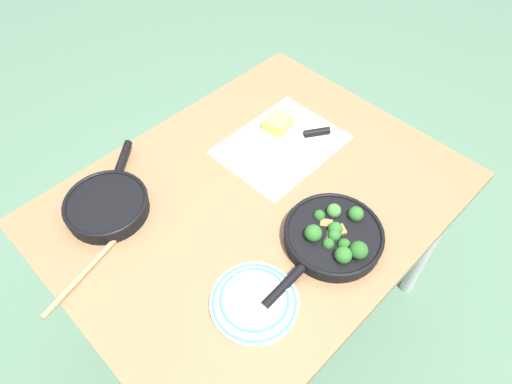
% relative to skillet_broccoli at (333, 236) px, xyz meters
% --- Properties ---
extents(ground_plane, '(14.00, 14.00, 0.00)m').
position_rel_skillet_broccoli_xyz_m(ground_plane, '(0.03, -0.25, -0.75)').
color(ground_plane, '#51755B').
extents(dining_table_red, '(1.14, 0.89, 0.72)m').
position_rel_skillet_broccoli_xyz_m(dining_table_red, '(0.03, -0.25, -0.11)').
color(dining_table_red, olive).
rests_on(dining_table_red, ground_plane).
extents(skillet_broccoli, '(0.40, 0.26, 0.08)m').
position_rel_skillet_broccoli_xyz_m(skillet_broccoli, '(0.00, 0.00, 0.00)').
color(skillet_broccoli, black).
rests_on(skillet_broccoli, dining_table_red).
extents(skillet_eggs, '(0.31, 0.28, 0.05)m').
position_rel_skillet_broccoli_xyz_m(skillet_eggs, '(0.36, -0.51, -0.00)').
color(skillet_eggs, black).
rests_on(skillet_eggs, dining_table_red).
extents(wooden_spoon, '(0.35, 0.12, 0.02)m').
position_rel_skillet_broccoli_xyz_m(wooden_spoon, '(0.44, -0.40, -0.02)').
color(wooden_spoon, tan).
rests_on(wooden_spoon, dining_table_red).
extents(parchment_sheet, '(0.38, 0.30, 0.00)m').
position_rel_skillet_broccoli_xyz_m(parchment_sheet, '(-0.17, -0.34, -0.03)').
color(parchment_sheet, silver).
rests_on(parchment_sheet, dining_table_red).
extents(grater_knife, '(0.23, 0.16, 0.02)m').
position_rel_skillet_broccoli_xyz_m(grater_knife, '(-0.24, -0.32, -0.02)').
color(grater_knife, silver).
rests_on(grater_knife, dining_table_red).
extents(cheese_block, '(0.09, 0.08, 0.05)m').
position_rel_skillet_broccoli_xyz_m(cheese_block, '(-0.22, -0.40, -0.00)').
color(cheese_block, '#E0C15B').
rests_on(cheese_block, dining_table_red).
extents(dinner_plate_stack, '(0.22, 0.22, 0.03)m').
position_rel_skillet_broccoli_xyz_m(dinner_plate_stack, '(0.27, -0.02, -0.01)').
color(dinner_plate_stack, silver).
rests_on(dinner_plate_stack, dining_table_red).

